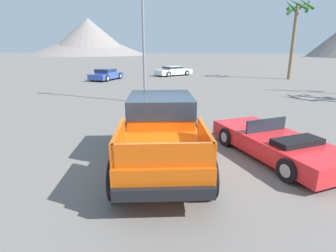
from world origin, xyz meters
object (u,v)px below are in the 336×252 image
Objects in this scene: palm_tree_short at (297,20)px; parked_car_blue at (106,74)px; red_convertible_car at (276,144)px; street_lamp_post at (143,23)px; parked_car_white at (173,71)px; orange_pickup_truck at (161,127)px.

parked_car_blue is at bearing -167.44° from palm_tree_short.
street_lamp_post is (-6.30, 7.53, 4.23)m from red_convertible_car.
street_lamp_post is (7.25, -10.89, 4.06)m from parked_car_blue.
parked_car_white is 0.59× the size of street_lamp_post.
red_convertible_car is at bearing -104.36° from palm_tree_short.
street_lamp_post is at bearing -128.56° from palm_tree_short.
orange_pickup_truck is 0.69× the size of street_lamp_post.
parked_car_white is at bearing 74.77° from red_convertible_car.
orange_pickup_truck is 21.99m from parked_car_blue.
street_lamp_post is at bearing 95.39° from orange_pickup_truck.
parked_car_blue reaches higher than red_convertible_car.
parked_car_white is (-3.87, 25.40, -0.52)m from orange_pickup_truck.
palm_tree_short is (19.37, 4.32, 5.47)m from parked_car_blue.
orange_pickup_truck is 25.70m from parked_car_white.
parked_car_white is 17.29m from street_lamp_post.
palm_tree_short reaches higher than red_convertible_car.
street_lamp_post reaches higher than red_convertible_car.
red_convertible_car is 10.69m from street_lamp_post.
parked_car_blue is 0.54× the size of palm_tree_short.
red_convertible_car is at bearing -29.91° from parked_car_white.
red_convertible_car is at bearing -44.36° from parked_car_blue.
orange_pickup_truck is at bearing 165.87° from red_convertible_car.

